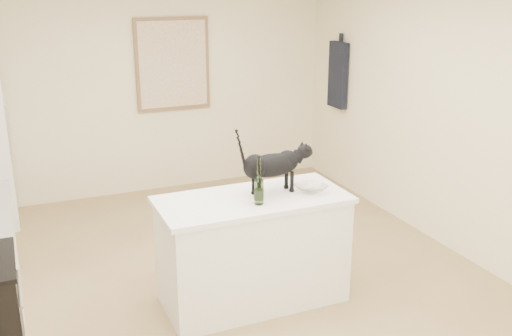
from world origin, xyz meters
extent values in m
plane|color=#9D8253|center=(0.00, 0.00, 0.00)|extent=(5.50, 5.50, 0.00)
plane|color=beige|center=(0.00, 2.75, 1.30)|extent=(4.50, 0.00, 4.50)
plane|color=beige|center=(0.00, -2.75, 1.30)|extent=(4.50, 0.00, 4.50)
plane|color=beige|center=(2.25, 0.00, 1.30)|extent=(0.00, 5.50, 5.50)
cube|color=white|center=(0.10, -0.20, 0.43)|extent=(1.44, 0.67, 0.86)
cube|color=white|center=(0.10, -0.20, 0.88)|extent=(1.50, 0.70, 0.04)
cube|color=brown|center=(0.30, 2.72, 1.55)|extent=(0.90, 0.03, 1.10)
cube|color=beige|center=(0.30, 2.70, 1.55)|extent=(0.82, 0.00, 1.02)
cube|color=black|center=(2.19, 2.05, 1.40)|extent=(0.08, 0.34, 0.80)
cylinder|color=#345421|center=(0.09, -0.35, 1.07)|extent=(0.09, 0.09, 0.34)
imported|color=white|center=(0.57, -0.27, 0.93)|extent=(0.29, 0.29, 0.06)
cube|color=beige|center=(-1.60, 2.41, 1.32)|extent=(0.02, 0.13, 0.17)
camera|label=1|loc=(-1.56, -4.13, 2.53)|focal=41.03mm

